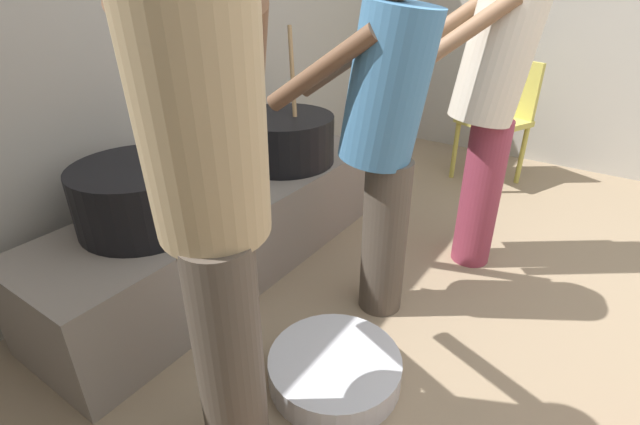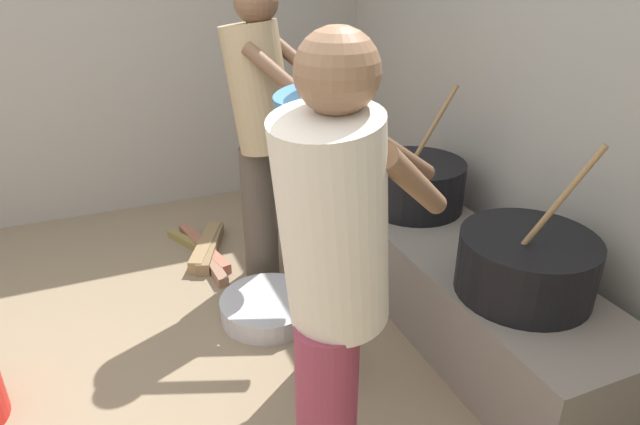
# 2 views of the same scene
# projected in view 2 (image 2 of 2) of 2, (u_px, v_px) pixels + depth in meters

# --- Properties ---
(block_enclosure_left) EXTENTS (0.20, 4.79, 2.27)m
(block_enclosure_left) POSITION_uv_depth(u_px,v_px,m) (53.00, 56.00, 3.69)
(block_enclosure_left) COLOR #9E998E
(block_enclosure_left) RESTS_ON ground_plane
(block_enclosure_rear) EXTENTS (5.06, 0.20, 2.27)m
(block_enclosure_rear) POSITION_uv_depth(u_px,v_px,m) (605.00, 112.00, 2.46)
(block_enclosure_rear) COLOR #9E998E
(block_enclosure_rear) RESTS_ON ground_plane
(hearth_ledge) EXTENTS (2.07, 0.60, 0.45)m
(hearth_ledge) POSITION_uv_depth(u_px,v_px,m) (452.00, 281.00, 2.89)
(hearth_ledge) COLOR slate
(hearth_ledge) RESTS_ON ground_plane
(cooking_pot_main) EXTENTS (0.58, 0.58, 0.72)m
(cooking_pot_main) POSITION_uv_depth(u_px,v_px,m) (526.00, 265.00, 2.35)
(cooking_pot_main) COLOR black
(cooking_pot_main) RESTS_ON hearth_ledge
(cooking_pot_secondary) EXTENTS (0.55, 0.55, 0.72)m
(cooking_pot_secondary) POSITION_uv_depth(u_px,v_px,m) (415.00, 184.00, 3.13)
(cooking_pot_secondary) COLOR black
(cooking_pot_secondary) RESTS_ON hearth_ledge
(cook_in_cream_shirt) EXTENTS (0.66, 0.73, 1.64)m
(cook_in_cream_shirt) POSITION_uv_depth(u_px,v_px,m) (333.00, 278.00, 1.60)
(cook_in_cream_shirt) COLOR #8C3347
(cook_in_cream_shirt) RESTS_ON ground_plane
(cook_in_tan_shirt) EXTENTS (0.71, 0.71, 1.67)m
(cook_in_tan_shirt) POSITION_uv_depth(u_px,v_px,m) (261.00, 120.00, 2.95)
(cook_in_tan_shirt) COLOR #4C4238
(cook_in_tan_shirt) RESTS_ON ground_plane
(cook_in_blue_shirt) EXTENTS (0.42, 0.68, 1.52)m
(cook_in_blue_shirt) POSITION_uv_depth(u_px,v_px,m) (323.00, 204.00, 2.23)
(cook_in_blue_shirt) COLOR #4C4238
(cook_in_blue_shirt) RESTS_ON ground_plane
(metal_mixing_bowl) EXTENTS (0.51, 0.51, 0.11)m
(metal_mixing_bowl) POSITION_uv_depth(u_px,v_px,m) (268.00, 307.00, 2.97)
(metal_mixing_bowl) COLOR #B7B7BC
(metal_mixing_bowl) RESTS_ON ground_plane
(firewood_pile) EXTENTS (0.80, 0.37, 0.09)m
(firewood_pile) POSITION_uv_depth(u_px,v_px,m) (206.00, 249.00, 3.58)
(firewood_pile) COLOR #8D654E
(firewood_pile) RESTS_ON ground_plane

